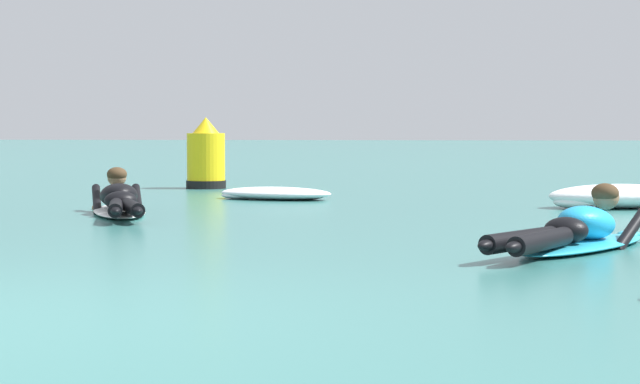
{
  "coord_description": "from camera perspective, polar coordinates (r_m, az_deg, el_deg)",
  "views": [
    {
      "loc": [
        2.15,
        -5.8,
        0.96
      ],
      "look_at": [
        1.06,
        5.78,
        0.32
      ],
      "focal_mm": 69.11,
      "sensor_mm": 36.0,
      "label": 1
    }
  ],
  "objects": [
    {
      "name": "ground_plane",
      "position": [
        15.97,
        -2.38,
        -0.3
      ],
      "size": [
        120.0,
        120.0,
        0.0
      ],
      "primitive_type": "plane",
      "color": "#387A75"
    },
    {
      "name": "surfer_near",
      "position": [
        9.56,
        11.84,
        -1.83
      ],
      "size": [
        1.61,
        2.42,
        0.55
      ],
      "color": "#2DB2D1",
      "rests_on": "ground"
    },
    {
      "name": "surfer_far",
      "position": [
        13.13,
        -9.26,
        -0.46
      ],
      "size": [
        1.17,
        2.56,
        0.55
      ],
      "color": "white",
      "rests_on": "ground"
    },
    {
      "name": "whitewater_mid_left",
      "position": [
        14.51,
        13.7,
        -0.22
      ],
      "size": [
        1.76,
        1.12,
        0.28
      ],
      "color": "white",
      "rests_on": "ground"
    },
    {
      "name": "whitewater_mid_right",
      "position": [
        15.75,
        -2.06,
        -0.07
      ],
      "size": [
        1.66,
        1.16,
        0.16
      ],
      "color": "white",
      "rests_on": "ground"
    },
    {
      "name": "channel_marker_buoy",
      "position": [
        18.53,
        -5.3,
        1.49
      ],
      "size": [
        0.6,
        0.6,
        1.07
      ],
      "color": "yellow",
      "rests_on": "ground"
    }
  ]
}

